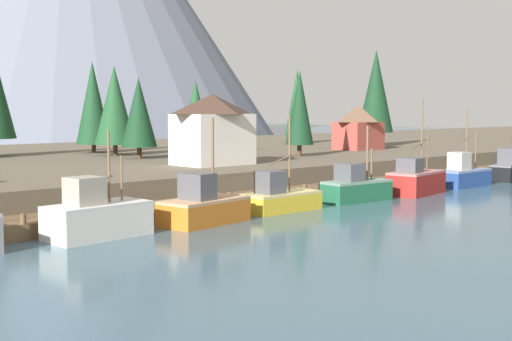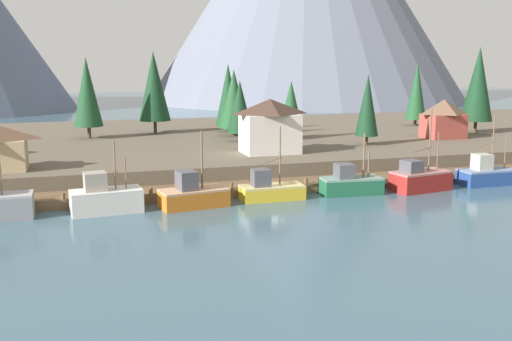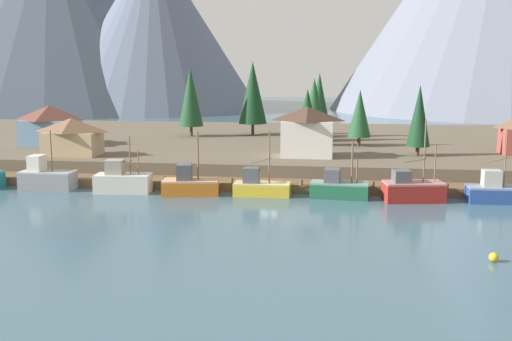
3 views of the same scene
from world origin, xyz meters
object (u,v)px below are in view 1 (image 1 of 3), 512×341
house_red (358,127)px  fishing_boat_green (355,188)px  conifer_mid_left (297,103)px  conifer_centre (196,112)px  fishing_boat_orange (203,207)px  fishing_boat_white (96,217)px  conifer_near_left (115,105)px  fishing_boat_black (510,169)px  conifer_back_right (139,112)px  house_white (213,129)px  conifer_back_left (376,91)px  fishing_boat_blue (462,175)px  conifer_near_right (93,103)px  fishing_boat_red (416,181)px  fishing_boat_yellow (280,198)px  conifer_far_left (300,108)px

house_red → fishing_boat_green: bearing=-141.0°
conifer_mid_left → conifer_centre: 29.32m
house_red → conifer_mid_left: conifer_mid_left is taller
fishing_boat_orange → fishing_boat_green: bearing=-7.2°
fishing_boat_orange → fishing_boat_white: bearing=169.2°
house_red → conifer_near_left: (-28.62, 11.24, 2.71)m
fishing_boat_black → conifer_back_right: (-30.70, 25.26, 6.15)m
house_white → conifer_back_left: bearing=15.4°
fishing_boat_black → fishing_boat_green: bearing=171.7°
fishing_boat_orange → fishing_boat_blue: (33.20, 0.59, -0.02)m
fishing_boat_orange → conifer_near_right: 40.38m
fishing_boat_orange → conifer_near_left: 34.75m
fishing_boat_red → conifer_mid_left: bearing=49.1°
conifer_near_right → house_red: bearing=-31.4°
fishing_boat_yellow → fishing_boat_blue: size_ratio=0.93×
fishing_boat_yellow → conifer_back_left: 49.18m
conifer_back_left → fishing_boat_blue: bearing=-124.9°
conifer_near_right → conifer_far_left: (13.81, -20.44, -0.56)m
house_red → fishing_boat_white: bearing=-157.7°
fishing_boat_orange → fishing_boat_green: 16.57m
fishing_boat_yellow → house_red: (33.23, 19.72, 4.36)m
conifer_far_left → conifer_back_right: bearing=150.3°
fishing_boat_white → fishing_boat_blue: bearing=-4.8°
fishing_boat_red → conifer_centre: conifer_centre is taller
fishing_boat_red → conifer_back_left: 36.55m
fishing_boat_white → fishing_boat_yellow: bearing=-3.6°
conifer_centre → conifer_back_left: bearing=-2.7°
fishing_boat_white → conifer_centre: (27.47, 25.76, 6.06)m
fishing_boat_white → conifer_mid_left: bearing=28.4°
conifer_back_right → fishing_boat_green: bearing=-79.2°
conifer_back_left → conifer_back_right: (-38.15, 1.11, -2.75)m
fishing_boat_black → conifer_near_right: size_ratio=0.85×
fishing_boat_blue → house_white: 25.35m
fishing_boat_red → conifer_near_left: conifer_near_left is taller
fishing_boat_yellow → conifer_centre: bearing=65.6°
fishing_boat_orange → conifer_mid_left: size_ratio=0.65×
fishing_boat_blue → house_red: 21.78m
fishing_boat_blue → conifer_centre: 29.55m
conifer_back_left → conifer_near_right: bearing=160.7°
conifer_centre → conifer_back_right: bearing=-177.7°
conifer_near_left → conifer_mid_left: conifer_mid_left is taller
house_red → conifer_back_left: (8.79, 4.16, 4.70)m
conifer_centre → house_white: bearing=-121.2°
fishing_boat_green → conifer_near_left: (-4.05, 31.14, 6.96)m
house_white → conifer_far_left: conifer_far_left is taller
fishing_boat_black → conifer_mid_left: 37.28m
fishing_boat_orange → house_red: house_red is taller
fishing_boat_red → house_red: 26.75m
conifer_back_right → fishing_boat_red: bearing=-63.9°
fishing_boat_yellow → conifer_near_right: size_ratio=0.68×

